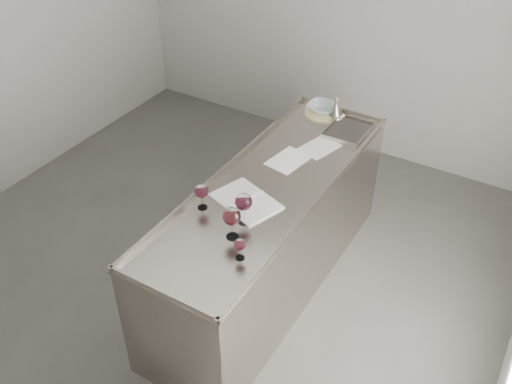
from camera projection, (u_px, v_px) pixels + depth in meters
The scene contains 12 objects.
room_shell at pixel (181, 126), 3.64m from camera, with size 4.54×5.04×2.84m.
counter at pixel (270, 235), 4.20m from camera, with size 0.77×2.42×0.97m.
wine_glass_left at pixel (202, 192), 3.63m from camera, with size 0.09×0.09×0.18m.
wine_glass_middle at pixel (232, 217), 3.39m from camera, with size 0.11×0.11×0.22m.
wine_glass_right at pixel (244, 203), 3.51m from camera, with size 0.11×0.11×0.22m.
wine_glass_small at pixel (240, 245), 3.27m from camera, with size 0.07×0.07×0.14m.
notebook at pixel (246, 201), 3.76m from camera, with size 0.51×0.43×0.02m.
loose_paper_top at pixel (319, 147), 4.29m from camera, with size 0.21×0.30×0.00m, color silver.
loose_paper_under at pixel (288, 160), 4.15m from camera, with size 0.22×0.31×0.00m, color white.
trivet at pixel (322, 112), 4.71m from camera, with size 0.28×0.28×0.02m, color #C9C082.
ceramic_bowl at pixel (322, 108), 4.68m from camera, with size 0.24×0.24×0.06m, color #94A9AC.
wine_funnel at pixel (336, 110), 4.63m from camera, with size 0.13×0.13×0.19m.
Camera 1 is at (2.04, -2.46, 3.26)m, focal length 40.00 mm.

